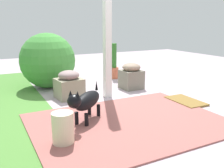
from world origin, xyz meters
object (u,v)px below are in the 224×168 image
object	(u,v)px
porch_pillar	(107,23)
doormat	(186,101)
stone_planter_mid	(69,85)
stone_planter_nearest	(131,76)
dog	(86,101)
round_shrub	(48,61)
ceramic_urn	(63,129)
terracotta_pot_tall	(114,66)

from	to	relation	value
porch_pillar	doormat	size ratio (longest dim) A/B	3.83
porch_pillar	stone_planter_mid	world-z (taller)	porch_pillar
porch_pillar	stone_planter_nearest	world-z (taller)	porch_pillar
stone_planter_mid	doormat	world-z (taller)	stone_planter_mid
stone_planter_mid	dog	distance (m)	1.14
stone_planter_nearest	dog	distance (m)	1.83
round_shrub	porch_pillar	bearing A→B (deg)	-146.50
stone_planter_nearest	ceramic_urn	size ratio (longest dim) A/B	1.42
stone_planter_nearest	porch_pillar	bearing A→B (deg)	114.07
terracotta_pot_tall	dog	xyz separation A→B (m)	(-2.14, 1.53, 0.01)
terracotta_pot_tall	dog	distance (m)	2.63
doormat	round_shrub	bearing A→B (deg)	41.22
stone_planter_mid	terracotta_pot_tall	xyz separation A→B (m)	(1.01, -1.38, 0.06)
stone_planter_nearest	round_shrub	bearing A→B (deg)	59.56
dog	stone_planter_mid	bearing A→B (deg)	-7.52
doormat	stone_planter_mid	bearing A→B (deg)	55.69
round_shrub	stone_planter_nearest	bearing A→B (deg)	-120.44
stone_planter_mid	terracotta_pot_tall	world-z (taller)	terracotta_pot_tall
porch_pillar	doormat	distance (m)	1.76
round_shrub	terracotta_pot_tall	world-z (taller)	round_shrub
terracotta_pot_tall	ceramic_urn	world-z (taller)	terracotta_pot_tall
terracotta_pot_tall	dog	size ratio (longest dim) A/B	1.28
ceramic_urn	dog	bearing A→B (deg)	-44.70
terracotta_pot_tall	round_shrub	bearing A→B (deg)	95.48
stone_planter_mid	terracotta_pot_tall	distance (m)	1.71
stone_planter_nearest	doormat	world-z (taller)	stone_planter_nearest
terracotta_pot_tall	porch_pillar	bearing A→B (deg)	147.87
ceramic_urn	stone_planter_mid	bearing A→B (deg)	-20.24
stone_planter_mid	terracotta_pot_tall	bearing A→B (deg)	-53.70
porch_pillar	terracotta_pot_tall	xyz separation A→B (m)	(1.24, -0.78, -0.94)
terracotta_pot_tall	stone_planter_nearest	bearing A→B (deg)	172.14
porch_pillar	dog	distance (m)	1.50
terracotta_pot_tall	doormat	xyz separation A→B (m)	(-2.08, -0.19, -0.26)
porch_pillar	stone_planter_mid	distance (m)	1.19
round_shrub	terracotta_pot_tall	size ratio (longest dim) A/B	1.34
stone_planter_mid	dog	world-z (taller)	dog
stone_planter_nearest	ceramic_urn	distance (m)	2.44
round_shrub	ceramic_urn	world-z (taller)	round_shrub
stone_planter_mid	doormat	bearing A→B (deg)	-124.31
porch_pillar	doormat	world-z (taller)	porch_pillar
stone_planter_mid	ceramic_urn	distance (m)	1.67
stone_planter_mid	dog	xyz separation A→B (m)	(-1.13, 0.15, 0.06)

